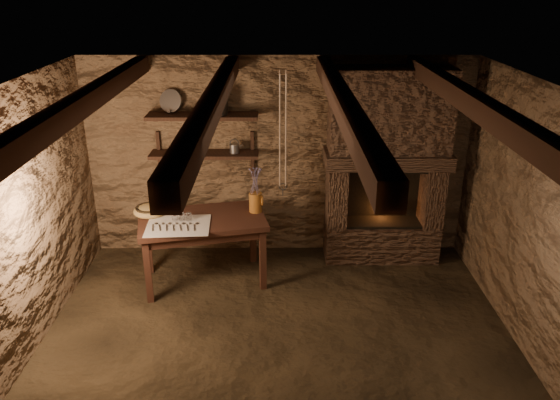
{
  "coord_description": "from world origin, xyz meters",
  "views": [
    {
      "loc": [
        -0.0,
        -4.19,
        3.22
      ],
      "look_at": [
        0.02,
        0.9,
        1.11
      ],
      "focal_mm": 35.0,
      "sensor_mm": 36.0,
      "label": 1
    }
  ],
  "objects_px": {
    "stoneware_jug": "(256,193)",
    "iron_stockpot": "(216,105)",
    "wooden_bowl": "(150,211)",
    "red_pot": "(393,206)",
    "work_table": "(204,247)"
  },
  "relations": [
    {
      "from": "work_table",
      "to": "stoneware_jug",
      "type": "xyz_separation_m",
      "value": [
        0.58,
        0.17,
        0.57
      ]
    },
    {
      "from": "work_table",
      "to": "wooden_bowl",
      "type": "relative_size",
      "value": 4.09
    },
    {
      "from": "iron_stockpot",
      "to": "red_pot",
      "type": "xyz_separation_m",
      "value": [
        2.05,
        -0.12,
        -1.18
      ]
    },
    {
      "from": "iron_stockpot",
      "to": "red_pot",
      "type": "height_order",
      "value": "iron_stockpot"
    },
    {
      "from": "iron_stockpot",
      "to": "red_pot",
      "type": "distance_m",
      "value": 2.37
    },
    {
      "from": "wooden_bowl",
      "to": "red_pot",
      "type": "distance_m",
      "value": 2.8
    },
    {
      "from": "work_table",
      "to": "wooden_bowl",
      "type": "height_order",
      "value": "wooden_bowl"
    },
    {
      "from": "wooden_bowl",
      "to": "red_pot",
      "type": "xyz_separation_m",
      "value": [
        2.77,
        0.4,
        -0.13
      ]
    },
    {
      "from": "wooden_bowl",
      "to": "red_pot",
      "type": "bearing_deg",
      "value": 8.29
    },
    {
      "from": "work_table",
      "to": "wooden_bowl",
      "type": "distance_m",
      "value": 0.71
    },
    {
      "from": "work_table",
      "to": "iron_stockpot",
      "type": "xyz_separation_m",
      "value": [
        0.14,
        0.62,
        1.45
      ]
    },
    {
      "from": "iron_stockpot",
      "to": "red_pot",
      "type": "relative_size",
      "value": 0.5
    },
    {
      "from": "stoneware_jug",
      "to": "wooden_bowl",
      "type": "bearing_deg",
      "value": 175.44
    },
    {
      "from": "wooden_bowl",
      "to": "red_pot",
      "type": "height_order",
      "value": "red_pot"
    },
    {
      "from": "stoneware_jug",
      "to": "iron_stockpot",
      "type": "height_order",
      "value": "iron_stockpot"
    }
  ]
}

